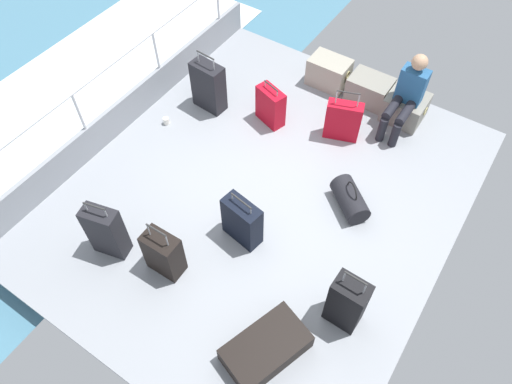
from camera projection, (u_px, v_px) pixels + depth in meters
name	position (u px, v px, depth m)	size (l,w,h in m)	color
ground_plane	(264.00, 192.00, 5.84)	(4.40, 5.20, 0.06)	gray
gunwale_port	(128.00, 109.00, 6.34)	(0.06, 5.20, 0.45)	gray
railing_port	(119.00, 76.00, 5.90)	(0.04, 4.20, 1.02)	silver
sea_wake	(67.00, 100.00, 7.27)	(12.00, 12.00, 0.01)	teal
cargo_crate_0	(329.00, 72.00, 6.82)	(0.60, 0.39, 0.42)	#9E9989
cargo_crate_1	(369.00, 89.00, 6.64)	(0.61, 0.42, 0.37)	gray
cargo_crate_2	(405.00, 107.00, 6.42)	(0.55, 0.50, 0.37)	gray
passenger_seated	(407.00, 94.00, 6.04)	(0.34, 0.66, 1.07)	#26598C
suitcase_0	(242.00, 221.00, 5.19)	(0.48, 0.28, 0.69)	black
suitcase_1	(347.00, 302.00, 4.57)	(0.35, 0.25, 0.88)	black
suitcase_2	(271.00, 106.00, 6.32)	(0.45, 0.31, 0.62)	#B70C1E
suitcase_3	(266.00, 348.00, 4.54)	(0.71, 0.92, 0.24)	black
suitcase_4	(164.00, 254.00, 4.96)	(0.39, 0.24, 0.76)	black
suitcase_5	(209.00, 86.00, 6.43)	(0.47, 0.27, 0.87)	black
suitcase_6	(106.00, 231.00, 5.05)	(0.42, 0.29, 0.83)	black
suitcase_7	(343.00, 121.00, 6.14)	(0.49, 0.32, 0.76)	#B70C1E
duffel_bag	(350.00, 199.00, 5.56)	(0.60, 0.57, 0.42)	black
paper_cup	(166.00, 121.00, 6.46)	(0.08, 0.08, 0.10)	white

